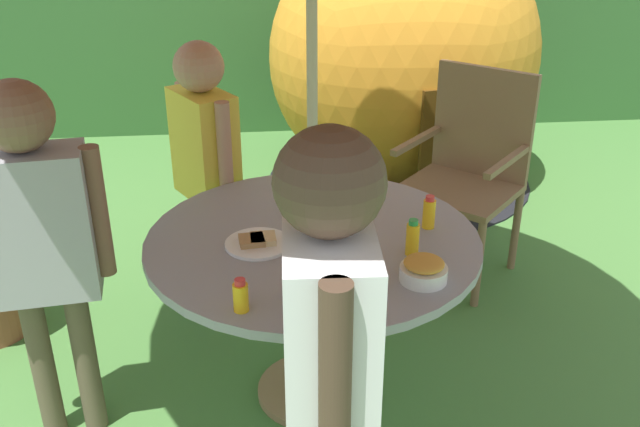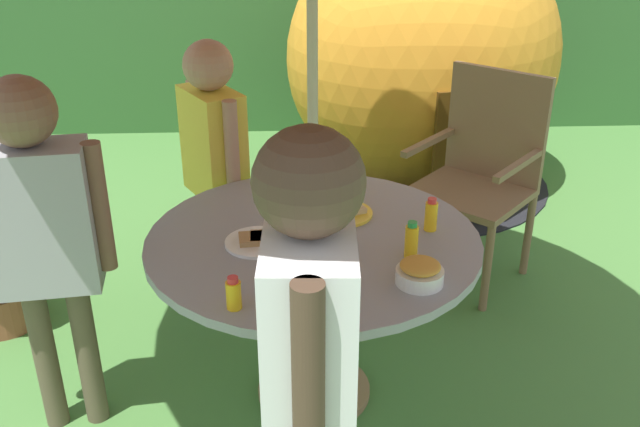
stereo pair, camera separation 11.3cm
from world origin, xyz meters
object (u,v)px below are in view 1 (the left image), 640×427
Objects in this scene: juice_bottle_far_right at (313,254)px; plate_back_edge at (318,299)px; wooden_chair at (469,163)px; snack_bowl at (424,270)px; child_in_yellow_shirt at (205,146)px; juice_bottle_near_left at (429,213)px; child_in_white_shirt at (329,338)px; juice_bottle_mid_left at (413,238)px; child_in_grey_shirt at (37,225)px; plate_center_front at (258,242)px; dome_tent at (404,57)px; garden_table at (313,272)px; cup_near at (334,247)px; juice_bottle_far_left at (241,296)px; juice_bottle_center_back at (345,181)px; plate_near_right at (339,212)px.

plate_back_edge is at bearing -90.28° from juice_bottle_far_right.
wooden_chair is 6.77× the size of snack_bowl.
juice_bottle_far_right is at bearing 161.64° from snack_bowl.
juice_bottle_far_right is at bearing -7.34° from child_in_yellow_shirt.
child_in_yellow_shirt is 10.08× the size of juice_bottle_near_left.
juice_bottle_mid_left is (0.37, 0.74, -0.14)m from child_in_white_shirt.
wooden_chair is 1.51m from juice_bottle_far_right.
child_in_grey_shirt is 5.73× the size of plate_center_front.
snack_bowl is at bearing -113.53° from dome_tent.
wooden_chair is 2.12m from child_in_white_shirt.
juice_bottle_far_right is 0.87× the size of juice_bottle_mid_left.
wooden_chair reaches higher than juice_bottle_near_left.
plate_center_front is at bearing -94.51° from wooden_chair.
dome_tent is 16.14× the size of juice_bottle_mid_left.
garden_table is 20.97× the size of cup_near.
juice_bottle_far_left is (-0.59, -0.12, 0.01)m from snack_bowl.
plate_back_edge is (0.90, -0.32, -0.14)m from child_in_grey_shirt.
child_in_grey_shirt is 1.19m from juice_bottle_center_back.
plate_back_edge is at bearing -92.83° from garden_table.
juice_bottle_far_left is (-0.06, -0.41, 0.04)m from plate_center_front.
child_in_yellow_shirt reaches higher than plate_center_front.
plate_center_front is at bearing -166.83° from garden_table.
child_in_grey_shirt is at bearing -173.00° from garden_table.
wooden_chair reaches higher than garden_table.
child_in_yellow_shirt is at bearing 119.44° from cup_near.
juice_bottle_mid_left is (-0.11, -0.20, 0.00)m from juice_bottle_near_left.
wooden_chair is 1.11m from plate_near_right.
juice_bottle_near_left is at bearing 35.27° from juice_bottle_far_left.
plate_near_right is (-0.76, -0.80, 0.14)m from wooden_chair.
child_in_yellow_shirt is 1.16m from juice_bottle_mid_left.
plate_center_front is 0.42m from juice_bottle_far_left.
plate_near_right is (1.04, 0.29, -0.14)m from child_in_grey_shirt.
plate_back_edge is 0.65m from juice_bottle_near_left.
wooden_chair is 0.82× the size of child_in_yellow_shirt.
juice_bottle_far_left is at bearing 28.36° from child_in_white_shirt.
juice_bottle_far_left is (-0.69, -0.49, -0.01)m from juice_bottle_near_left.
child_in_grey_shirt is at bearing -61.37° from child_in_yellow_shirt.
child_in_yellow_shirt reaches higher than juice_bottle_mid_left.
juice_bottle_mid_left is 2.28× the size of cup_near.
juice_bottle_mid_left is at bearing -118.15° from juice_bottle_near_left.
wooden_chair is 1.39m from cup_near.
wooden_chair is at bearing 67.15° from snack_bowl.
wooden_chair is at bearing 39.83° from juice_bottle_center_back.
wooden_chair is at bearing 43.31° from plate_center_front.
juice_bottle_far_right is at bearing 89.72° from plate_back_edge.
juice_bottle_near_left reaches higher than plate_center_front.
juice_bottle_mid_left is (-0.55, -1.14, 0.19)m from wooden_chair.
cup_near is (0.32, 0.32, -0.02)m from juice_bottle_far_left.
wooden_chair is at bearing 51.45° from juice_bottle_far_left.
child_in_grey_shirt reaches higher than child_in_yellow_shirt.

